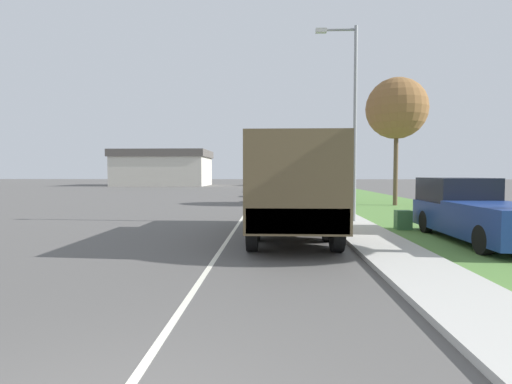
{
  "coord_description": "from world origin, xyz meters",
  "views": [
    {
      "loc": [
        1.4,
        -2.44,
        2.1
      ],
      "look_at": [
        0.79,
        12.2,
        1.39
      ],
      "focal_mm": 28.0,
      "sensor_mm": 36.0,
      "label": 1
    }
  ],
  "objects": [
    {
      "name": "car_second_ahead",
      "position": [
        1.59,
        32.62,
        0.64
      ],
      "size": [
        1.89,
        4.75,
        1.4
      ],
      "color": "maroon",
      "rests_on": "ground"
    },
    {
      "name": "car_third_ahead",
      "position": [
        1.59,
        40.58,
        0.73
      ],
      "size": [
        1.73,
        4.71,
        1.63
      ],
      "color": "silver",
      "rests_on": "ground"
    },
    {
      "name": "pickup_truck",
      "position": [
        7.66,
        10.07,
        0.9
      ],
      "size": [
        2.04,
        5.75,
        1.91
      ],
      "color": "navy",
      "rests_on": "grass_strip_right"
    },
    {
      "name": "car_nearest_ahead",
      "position": [
        1.41,
        24.88,
        0.75
      ],
      "size": [
        1.74,
        3.95,
        1.68
      ],
      "color": "tan",
      "rests_on": "ground"
    },
    {
      "name": "lane_centre_stripe",
      "position": [
        0.0,
        40.0,
        0.0
      ],
      "size": [
        0.12,
        120.0,
        0.0
      ],
      "color": "silver",
      "rests_on": "ground"
    },
    {
      "name": "utility_box",
      "position": [
        6.2,
        12.34,
        0.37
      ],
      "size": [
        0.55,
        0.45,
        0.7
      ],
      "color": "#3D7042",
      "rests_on": "grass_strip_right"
    },
    {
      "name": "building_distant",
      "position": [
        -16.64,
        62.88,
        2.93
      ],
      "size": [
        15.08,
        10.73,
        5.79
      ],
      "color": "beige",
      "rests_on": "ground"
    },
    {
      "name": "grass_strip_right",
      "position": [
        8.9,
        40.0,
        0.01
      ],
      "size": [
        7.0,
        120.0,
        0.02
      ],
      "color": "#56843D",
      "rests_on": "ground"
    },
    {
      "name": "tree_mid_right",
      "position": [
        9.28,
        23.45,
        6.17
      ],
      "size": [
        3.86,
        3.86,
        8.11
      ],
      "color": "brown",
      "rests_on": "grass_strip_right"
    },
    {
      "name": "car_farthest_ahead",
      "position": [
        -1.87,
        63.95,
        0.7
      ],
      "size": [
        1.84,
        4.53,
        1.56
      ],
      "color": "tan",
      "rests_on": "ground"
    },
    {
      "name": "lamp_post",
      "position": [
        4.56,
        14.03,
        4.76
      ],
      "size": [
        1.69,
        0.24,
        7.89
      ],
      "color": "gray",
      "rests_on": "sidewalk_right"
    },
    {
      "name": "military_truck",
      "position": [
        1.99,
        10.49,
        1.75
      ],
      "size": [
        2.54,
        7.73,
        3.12
      ],
      "color": "#606647",
      "rests_on": "ground"
    },
    {
      "name": "ground_plane",
      "position": [
        0.0,
        40.0,
        0.0
      ],
      "size": [
        180.0,
        180.0,
        0.0
      ],
      "primitive_type": "plane",
      "color": "#565451"
    },
    {
      "name": "sidewalk_right",
      "position": [
        4.5,
        40.0,
        0.06
      ],
      "size": [
        1.8,
        120.0,
        0.12
      ],
      "color": "beige",
      "rests_on": "ground"
    },
    {
      "name": "car_fourth_ahead",
      "position": [
        1.49,
        54.22,
        0.67
      ],
      "size": [
        1.77,
        4.46,
        1.48
      ],
      "color": "black",
      "rests_on": "ground"
    }
  ]
}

